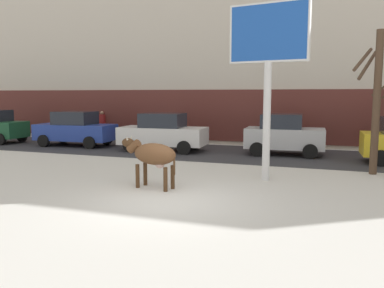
% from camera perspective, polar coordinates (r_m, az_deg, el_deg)
% --- Properties ---
extents(ground_plane, '(120.00, 120.00, 0.00)m').
position_cam_1_polar(ground_plane, '(10.51, -3.65, -8.13)').
color(ground_plane, silver).
extents(road_strip, '(60.00, 5.60, 0.01)m').
position_cam_1_polar(road_strip, '(18.76, 7.01, -1.39)').
color(road_strip, '#333338').
rests_on(road_strip, ground).
extents(building_facade, '(44.00, 6.10, 13.00)m').
position_cam_1_polar(building_facade, '(24.89, 10.47, 15.60)').
color(building_facade, beige).
rests_on(building_facade, ground).
extents(cow_brown, '(1.93, 0.82, 1.54)m').
position_cam_1_polar(cow_brown, '(11.80, -5.61, -1.54)').
color(cow_brown, brown).
rests_on(cow_brown, ground).
extents(billboard, '(2.52, 0.58, 5.56)m').
position_cam_1_polar(billboard, '(13.01, 10.83, 13.84)').
color(billboard, silver).
rests_on(billboard, ground).
extents(car_blue_sedan, '(4.28, 2.15, 1.84)m').
position_cam_1_polar(car_blue_sedan, '(22.31, -16.26, 2.07)').
color(car_blue_sedan, '#233D9E').
rests_on(car_blue_sedan, ground).
extents(car_white_sedan, '(4.28, 2.15, 1.84)m').
position_cam_1_polar(car_white_sedan, '(19.57, -4.17, 1.66)').
color(car_white_sedan, white).
rests_on(car_white_sedan, ground).
extents(car_silver_hatchback, '(3.58, 2.07, 1.86)m').
position_cam_1_polar(car_silver_hatchback, '(18.69, 12.95, 1.30)').
color(car_silver_hatchback, '#B7BABF').
rests_on(car_silver_hatchback, ground).
extents(pedestrian_by_cars, '(0.36, 0.24, 1.73)m').
position_cam_1_polar(pedestrian_by_cars, '(25.03, -12.64, 2.63)').
color(pedestrian_by_cars, '#282833').
rests_on(pedestrian_by_cars, ground).
extents(bare_tree_right_lot, '(0.97, 1.10, 4.91)m').
position_cam_1_polar(bare_tree_right_lot, '(15.10, 24.64, 5.83)').
color(bare_tree_right_lot, '#4C3828').
rests_on(bare_tree_right_lot, ground).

